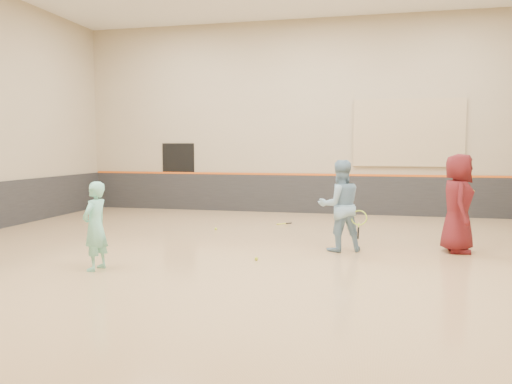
% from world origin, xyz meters
% --- Properties ---
extents(room, '(15.04, 12.04, 6.22)m').
position_xyz_m(room, '(0.00, 0.00, 0.81)').
color(room, tan).
rests_on(room, ground).
extents(wainscot_back, '(14.90, 0.04, 1.20)m').
position_xyz_m(wainscot_back, '(0.00, 5.97, 0.60)').
color(wainscot_back, '#232326').
rests_on(wainscot_back, floor).
extents(accent_stripe, '(14.90, 0.03, 0.06)m').
position_xyz_m(accent_stripe, '(0.00, 5.96, 1.22)').
color(accent_stripe, '#D85914').
rests_on(accent_stripe, wall_back).
extents(acoustic_panel, '(3.20, 0.08, 2.00)m').
position_xyz_m(acoustic_panel, '(2.80, 5.95, 2.50)').
color(acoustic_panel, tan).
rests_on(acoustic_panel, wall_back).
extents(doorway, '(1.10, 0.05, 2.20)m').
position_xyz_m(doorway, '(-4.50, 5.98, 1.10)').
color(doorway, black).
rests_on(doorway, floor).
extents(girl, '(0.40, 0.57, 1.50)m').
position_xyz_m(girl, '(-2.80, -2.11, 0.75)').
color(girl, '#7FDDC5').
rests_on(girl, floor).
extents(instructor, '(1.08, 0.97, 1.82)m').
position_xyz_m(instructor, '(1.13, 0.39, 0.91)').
color(instructor, '#82ABC8').
rests_on(instructor, floor).
extents(young_man, '(0.66, 0.98, 1.95)m').
position_xyz_m(young_man, '(3.40, 0.78, 0.97)').
color(young_man, '#5C151A').
rests_on(young_man, floor).
extents(held_racket, '(0.31, 0.31, 0.65)m').
position_xyz_m(held_racket, '(1.51, 0.22, 0.70)').
color(held_racket, '#ABD22E').
rests_on(held_racket, instructor).
extents(spare_racket, '(0.69, 0.69, 0.15)m').
position_xyz_m(spare_racket, '(-0.58, 3.53, 0.07)').
color(spare_racket, yellow).
rests_on(spare_racket, floor).
extents(ball_under_racket, '(0.07, 0.07, 0.07)m').
position_xyz_m(ball_under_racket, '(-0.30, -0.84, 0.03)').
color(ball_under_racket, '#C1D531').
rests_on(ball_under_racket, floor).
extents(ball_in_hand, '(0.07, 0.07, 0.07)m').
position_xyz_m(ball_in_hand, '(3.65, 0.69, 1.22)').
color(ball_in_hand, yellow).
rests_on(ball_in_hand, young_man).
extents(ball_beside_spare, '(0.07, 0.07, 0.07)m').
position_xyz_m(ball_beside_spare, '(-2.04, 2.22, 0.03)').
color(ball_beside_spare, '#C5E134').
rests_on(ball_beside_spare, floor).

